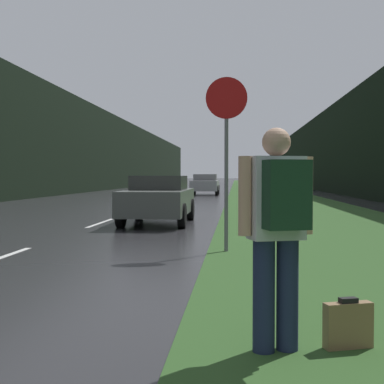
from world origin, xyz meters
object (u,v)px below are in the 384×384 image
(suitcase, at_px, (348,326))
(car_passing_near, at_px, (159,199))
(hitchhiker_with_backpack, at_px, (278,225))
(stop_sign, at_px, (226,143))
(car_passing_far, at_px, (205,184))

(suitcase, relative_size, car_passing_near, 0.10)
(hitchhiker_with_backpack, xyz_separation_m, suitcase, (0.57, 0.15, -0.82))
(stop_sign, distance_m, hitchhiker_with_backpack, 5.64)
(hitchhiker_with_backpack, relative_size, car_passing_near, 0.41)
(hitchhiker_with_backpack, bearing_deg, car_passing_far, 76.00)
(car_passing_near, bearing_deg, car_passing_far, -90.00)
(suitcase, distance_m, car_passing_far, 34.75)
(suitcase, xyz_separation_m, car_passing_near, (-3.14, 11.09, 0.52))
(stop_sign, relative_size, car_passing_near, 0.74)
(hitchhiker_with_backpack, relative_size, suitcase, 4.17)
(car_passing_near, bearing_deg, stop_sign, 109.96)
(suitcase, xyz_separation_m, car_passing_far, (-3.14, 34.60, 0.58))
(stop_sign, height_order, hitchhiker_with_backpack, stop_sign)
(car_passing_near, bearing_deg, suitcase, 105.80)
(stop_sign, relative_size, hitchhiker_with_backpack, 1.80)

